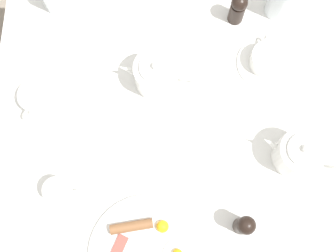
# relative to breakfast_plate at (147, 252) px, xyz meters

# --- Properties ---
(ground_plane) EXTENTS (8.00, 8.00, 0.00)m
(ground_plane) POSITION_rel_breakfast_plate_xyz_m (0.03, 0.32, -0.75)
(ground_plane) COLOR gray
(table) EXTENTS (0.94, 1.07, 0.74)m
(table) POSITION_rel_breakfast_plate_xyz_m (0.03, 0.32, -0.08)
(table) COLOR white
(table) RESTS_ON ground_plane
(breakfast_plate) EXTENTS (0.29, 0.29, 0.04)m
(breakfast_plate) POSITION_rel_breakfast_plate_xyz_m (0.00, 0.00, 0.00)
(breakfast_plate) COLOR white
(breakfast_plate) RESTS_ON table
(teapot_near) EXTENTS (0.20, 0.11, 0.13)m
(teapot_near) POSITION_rel_breakfast_plate_xyz_m (0.36, 0.26, 0.04)
(teapot_near) COLOR white
(teapot_near) RESTS_ON table
(teapot_far) EXTENTS (0.20, 0.11, 0.13)m
(teapot_far) POSITION_rel_breakfast_plate_xyz_m (-0.00, 0.45, 0.04)
(teapot_far) COLOR white
(teapot_far) RESTS_ON table
(teacup_with_saucer_left) EXTENTS (0.15, 0.15, 0.06)m
(teacup_with_saucer_left) POSITION_rel_breakfast_plate_xyz_m (-0.31, 0.37, 0.02)
(teacup_with_saucer_left) COLOR white
(teacup_with_saucer_left) RESTS_ON table
(teacup_with_saucer_right) EXTENTS (0.15, 0.15, 0.06)m
(teacup_with_saucer_right) POSITION_rel_breakfast_plate_xyz_m (0.29, 0.51, 0.02)
(teacup_with_saucer_right) COLOR white
(teacup_with_saucer_right) RESTS_ON table
(creamer_jug) EXTENTS (0.09, 0.06, 0.06)m
(creamer_jug) POSITION_rel_breakfast_plate_xyz_m (-0.23, 0.14, 0.02)
(creamer_jug) COLOR white
(creamer_jug) RESTS_ON table
(pepper_grinder) EXTENTS (0.04, 0.04, 0.11)m
(pepper_grinder) POSITION_rel_breakfast_plate_xyz_m (0.23, 0.08, 0.05)
(pepper_grinder) COLOR black
(pepper_grinder) RESTS_ON table
(salt_grinder) EXTENTS (0.04, 0.04, 0.11)m
(salt_grinder) POSITION_rel_breakfast_plate_xyz_m (0.20, 0.64, 0.05)
(salt_grinder) COLOR black
(salt_grinder) RESTS_ON table
(fork_spare) EXTENTS (0.19, 0.04, 0.00)m
(fork_spare) POSITION_rel_breakfast_plate_xyz_m (0.13, 0.22, -0.01)
(fork_spare) COLOR silver
(fork_spare) RESTS_ON table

